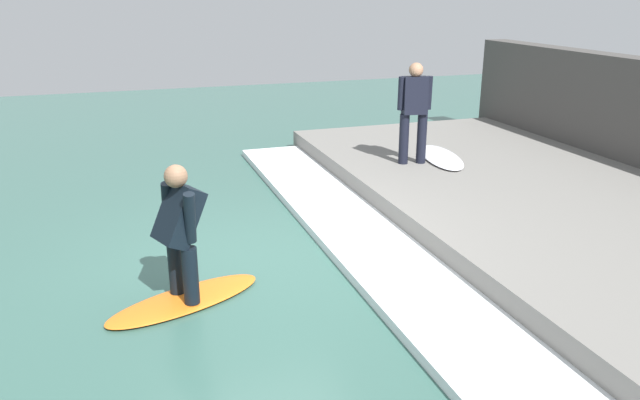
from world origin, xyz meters
name	(u,v)px	position (x,y,z in m)	size (l,w,h in m)	color
ground_plane	(259,263)	(0.00, 0.00, 0.00)	(28.00, 28.00, 0.00)	#386056
concrete_ledge	(556,211)	(4.14, 0.00, 0.18)	(4.40, 10.39, 0.35)	slate
wave_foam_crest	(369,244)	(1.39, 0.00, 0.06)	(1.10, 9.87, 0.11)	white
surfboard_riding	(185,300)	(-0.92, -0.69, 0.03)	(1.79, 1.17, 0.06)	orange
surfer_riding	(180,226)	(-0.92, -0.69, 0.83)	(0.57, 0.62, 1.40)	black
surfer_waiting_near	(414,108)	(3.09, 2.28, 1.25)	(0.54, 0.31, 1.61)	black
surfboard_waiting_near	(441,157)	(3.68, 2.36, 0.38)	(0.95, 1.75, 0.06)	silver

